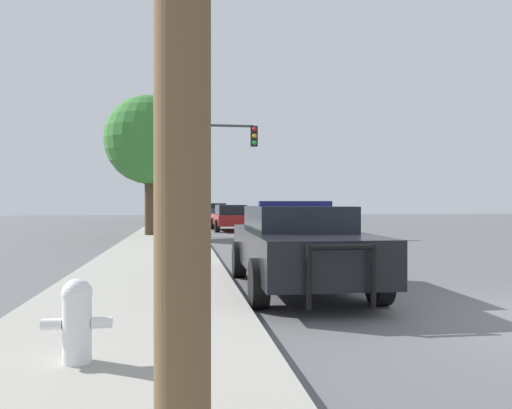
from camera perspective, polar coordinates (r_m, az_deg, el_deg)
name	(u,v)px	position (r m, az deg, el deg)	size (l,w,h in m)	color
sidewalk_left	(126,332)	(5.85, -14.68, -13.92)	(3.00, 110.00, 0.13)	#99968C
police_car	(298,244)	(8.72, 4.77, -4.49)	(2.09, 5.01, 1.52)	black
fire_hydrant	(77,318)	(4.61, -19.78, -12.13)	(0.58, 0.25, 0.71)	white
traffic_light	(216,155)	(22.16, -4.59, 5.64)	(3.19, 0.35, 4.92)	#424247
car_background_oncoming	(305,216)	(28.62, 5.61, -1.29)	(2.13, 4.57, 1.39)	maroon
car_background_midblock	(230,217)	(26.48, -2.96, -1.45)	(1.94, 4.61, 1.37)	maroon
car_background_distant	(218,210)	(49.71, -4.39, -0.62)	(2.19, 4.29, 1.43)	#333856
tree_sidewalk_mid	(149,140)	(21.71, -12.13, 7.19)	(3.74, 3.74, 5.89)	#4C3823
tree_sidewalk_far	(160,156)	(38.52, -10.94, 5.43)	(4.82, 4.82, 7.28)	brown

